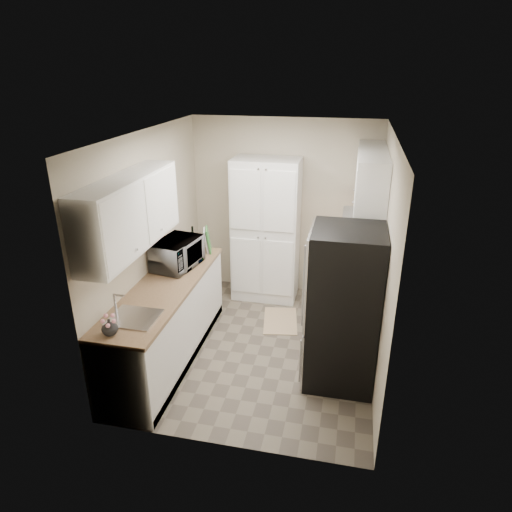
{
  "coord_description": "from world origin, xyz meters",
  "views": [
    {
      "loc": [
        0.93,
        -4.56,
        3.14
      ],
      "look_at": [
        -0.09,
        0.15,
        1.1
      ],
      "focal_mm": 32.0,
      "sensor_mm": 36.0,
      "label": 1
    }
  ],
  "objects_px": {
    "refrigerator": "(343,308)",
    "microwave": "(177,253)",
    "wine_bottle": "(193,241)",
    "toaster_oven": "(356,240)",
    "electric_range": "(347,304)",
    "pantry_cabinet": "(266,231)"
  },
  "relations": [
    {
      "from": "toaster_oven",
      "to": "refrigerator",
      "type": "bearing_deg",
      "value": -102.11
    },
    {
      "from": "electric_range",
      "to": "microwave",
      "type": "distance_m",
      "value": 2.11
    },
    {
      "from": "electric_range",
      "to": "toaster_oven",
      "type": "height_order",
      "value": "electric_range"
    },
    {
      "from": "toaster_oven",
      "to": "wine_bottle",
      "type": "bearing_deg",
      "value": -171.61
    },
    {
      "from": "electric_range",
      "to": "refrigerator",
      "type": "distance_m",
      "value": 0.88
    },
    {
      "from": "refrigerator",
      "to": "microwave",
      "type": "relative_size",
      "value": 2.79
    },
    {
      "from": "wine_bottle",
      "to": "toaster_oven",
      "type": "height_order",
      "value": "wine_bottle"
    },
    {
      "from": "refrigerator",
      "to": "microwave",
      "type": "bearing_deg",
      "value": 166.31
    },
    {
      "from": "electric_range",
      "to": "microwave",
      "type": "height_order",
      "value": "microwave"
    },
    {
      "from": "refrigerator",
      "to": "toaster_oven",
      "type": "height_order",
      "value": "refrigerator"
    },
    {
      "from": "microwave",
      "to": "wine_bottle",
      "type": "height_order",
      "value": "microwave"
    },
    {
      "from": "refrigerator",
      "to": "microwave",
      "type": "xyz_separation_m",
      "value": [
        -1.96,
        0.48,
        0.24
      ]
    },
    {
      "from": "microwave",
      "to": "toaster_oven",
      "type": "relative_size",
      "value": 1.73
    },
    {
      "from": "pantry_cabinet",
      "to": "wine_bottle",
      "type": "bearing_deg",
      "value": -134.12
    },
    {
      "from": "wine_bottle",
      "to": "toaster_oven",
      "type": "relative_size",
      "value": 0.92
    },
    {
      "from": "electric_range",
      "to": "microwave",
      "type": "bearing_deg",
      "value": -170.82
    },
    {
      "from": "pantry_cabinet",
      "to": "electric_range",
      "type": "height_order",
      "value": "pantry_cabinet"
    },
    {
      "from": "microwave",
      "to": "toaster_oven",
      "type": "distance_m",
      "value": 2.31
    },
    {
      "from": "refrigerator",
      "to": "wine_bottle",
      "type": "xyz_separation_m",
      "value": [
        -1.92,
        0.92,
        0.23
      ]
    },
    {
      "from": "electric_range",
      "to": "toaster_oven",
      "type": "relative_size",
      "value": 3.22
    },
    {
      "from": "electric_range",
      "to": "wine_bottle",
      "type": "bearing_deg",
      "value": 176.51
    },
    {
      "from": "pantry_cabinet",
      "to": "microwave",
      "type": "relative_size",
      "value": 3.29
    }
  ]
}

